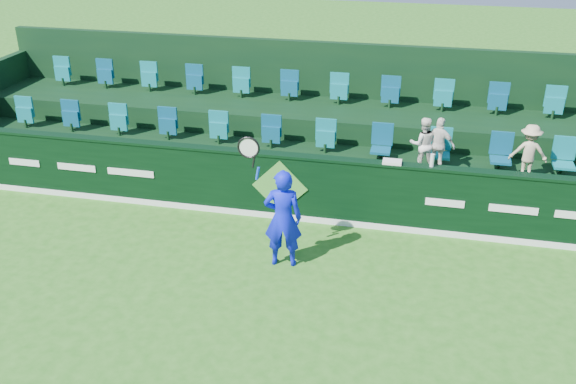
% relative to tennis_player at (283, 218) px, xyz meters
% --- Properties ---
extents(ground, '(60.00, 60.00, 0.00)m').
position_rel_tennis_player_xyz_m(ground, '(-0.42, -2.32, -0.90)').
color(ground, '#266618').
rests_on(ground, ground).
extents(sponsor_hoarding, '(16.00, 0.25, 1.35)m').
position_rel_tennis_player_xyz_m(sponsor_hoarding, '(-0.41, 1.68, -0.22)').
color(sponsor_hoarding, black).
rests_on(sponsor_hoarding, ground).
extents(stand_tier_front, '(16.00, 2.00, 0.80)m').
position_rel_tennis_player_xyz_m(stand_tier_front, '(-0.42, 2.78, -0.50)').
color(stand_tier_front, black).
rests_on(stand_tier_front, ground).
extents(stand_tier_back, '(16.00, 1.80, 1.30)m').
position_rel_tennis_player_xyz_m(stand_tier_back, '(-0.42, 4.68, -0.25)').
color(stand_tier_back, black).
rests_on(stand_tier_back, ground).
extents(stand_rear, '(16.00, 4.10, 2.60)m').
position_rel_tennis_player_xyz_m(stand_rear, '(-0.42, 5.12, 0.32)').
color(stand_rear, black).
rests_on(stand_rear, ground).
extents(seat_row_front, '(13.50, 0.50, 0.60)m').
position_rel_tennis_player_xyz_m(seat_row_front, '(-0.42, 3.18, 0.20)').
color(seat_row_front, '#0F767D').
rests_on(seat_row_front, stand_tier_front).
extents(seat_row_back, '(13.50, 0.50, 0.60)m').
position_rel_tennis_player_xyz_m(seat_row_back, '(-0.42, 4.98, 0.70)').
color(seat_row_back, '#0F767D').
rests_on(seat_row_back, stand_tier_back).
extents(tennis_player, '(1.11, 0.51, 2.37)m').
position_rel_tennis_player_xyz_m(tennis_player, '(0.00, 0.00, 0.00)').
color(tennis_player, '#0D16ED').
rests_on(tennis_player, ground).
extents(spectator_left, '(0.60, 0.51, 1.09)m').
position_rel_tennis_player_xyz_m(spectator_left, '(2.19, 2.80, 0.44)').
color(spectator_left, white).
rests_on(spectator_left, stand_tier_front).
extents(spectator_middle, '(0.70, 0.48, 1.10)m').
position_rel_tennis_player_xyz_m(spectator_middle, '(2.50, 2.80, 0.45)').
color(spectator_middle, white).
rests_on(spectator_middle, stand_tier_front).
extents(spectator_right, '(0.72, 0.43, 1.09)m').
position_rel_tennis_player_xyz_m(spectator_right, '(4.18, 2.80, 0.45)').
color(spectator_right, '#C5B58B').
rests_on(spectator_right, stand_tier_front).
extents(towel, '(0.34, 0.22, 0.05)m').
position_rel_tennis_player_xyz_m(towel, '(1.67, 1.68, 0.48)').
color(towel, white).
rests_on(towel, sponsor_hoarding).
extents(drinks_bottle, '(0.08, 0.08, 0.24)m').
position_rel_tennis_player_xyz_m(drinks_bottle, '(2.38, 1.68, 0.57)').
color(drinks_bottle, silver).
rests_on(drinks_bottle, sponsor_hoarding).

